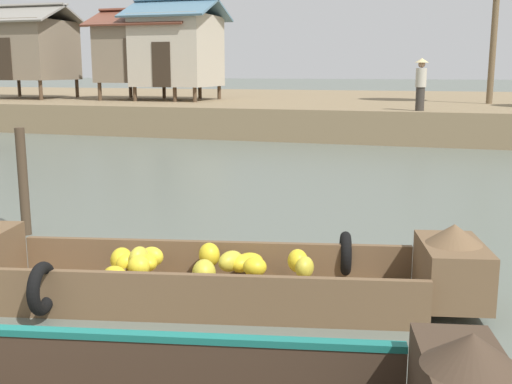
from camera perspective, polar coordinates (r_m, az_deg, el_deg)
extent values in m
plane|color=#596056|center=(13.07, 0.07, 0.56)|extent=(300.00, 300.00, 0.00)
cube|color=#7F6B4C|center=(30.45, 10.08, 7.49)|extent=(160.00, 20.00, 1.10)
cube|color=brown|center=(6.68, -4.50, -9.40)|extent=(4.57, 2.14, 0.12)
cube|color=brown|center=(7.15, -3.76, -5.95)|extent=(4.33, 1.00, 0.37)
cube|color=brown|center=(6.06, -5.44, -9.15)|extent=(4.33, 1.00, 0.37)
cube|color=brown|center=(6.64, 17.49, -6.88)|extent=(0.82, 1.16, 0.57)
cone|color=brown|center=(6.54, 17.68, -3.67)|extent=(0.67, 0.67, 0.20)
cube|color=brown|center=(6.81, -12.42, -6.90)|extent=(0.43, 1.13, 0.05)
torus|color=black|center=(7.18, 8.17, -5.65)|extent=(0.23, 0.53, 0.52)
torus|color=black|center=(6.37, -18.98, -8.36)|extent=(0.23, 0.53, 0.52)
ellipsoid|color=yellow|center=(6.78, -10.01, -6.36)|extent=(0.37, 0.36, 0.19)
ellipsoid|color=gold|center=(6.76, -10.66, -5.98)|extent=(0.22, 0.28, 0.25)
ellipsoid|color=yellow|center=(6.71, -1.38, -6.55)|extent=(0.29, 0.32, 0.19)
ellipsoid|color=yellow|center=(6.47, -12.77, -7.56)|extent=(0.36, 0.33, 0.22)
ellipsoid|color=yellow|center=(6.83, -11.60, -6.38)|extent=(0.32, 0.34, 0.22)
ellipsoid|color=yellow|center=(6.44, -0.11, -6.87)|extent=(0.28, 0.27, 0.20)
ellipsoid|color=gold|center=(6.83, -10.59, -6.20)|extent=(0.38, 0.38, 0.21)
ellipsoid|color=gold|center=(6.62, 4.46, -6.90)|extent=(0.22, 0.27, 0.24)
ellipsoid|color=yellow|center=(6.89, -4.30, -5.76)|extent=(0.32, 0.34, 0.27)
ellipsoid|color=yellow|center=(6.71, 3.84, -6.30)|extent=(0.28, 0.32, 0.25)
ellipsoid|color=gold|center=(6.24, -4.79, -7.39)|extent=(0.31, 0.34, 0.27)
ellipsoid|color=gold|center=(6.71, -2.34, -6.34)|extent=(0.30, 0.38, 0.22)
ellipsoid|color=yellow|center=(6.91, -12.20, -6.11)|extent=(0.32, 0.35, 0.27)
ellipsoid|color=yellow|center=(6.86, -0.59, -6.35)|extent=(0.36, 0.32, 0.19)
ellipsoid|color=yellow|center=(6.64, -10.68, -6.69)|extent=(0.32, 0.31, 0.23)
ellipsoid|color=yellow|center=(6.92, -9.48, -5.85)|extent=(0.26, 0.19, 0.22)
cube|color=#3D2D21|center=(5.00, -22.13, -14.17)|extent=(5.61, 1.22, 0.43)
cube|color=#196B60|center=(4.90, -22.34, -11.63)|extent=(5.61, 1.23, 0.05)
cone|color=#3D2D21|center=(3.74, 19.16, -13.52)|extent=(0.66, 0.66, 0.20)
cylinder|color=#4C3826|center=(28.81, -19.11, 8.79)|extent=(0.16, 0.16, 0.85)
cylinder|color=#4C3826|center=(32.99, -20.85, 8.90)|extent=(0.16, 0.16, 0.85)
cylinder|color=#4C3826|center=(31.11, -16.06, 9.10)|extent=(0.16, 0.16, 0.85)
cube|color=#7A6B56|center=(30.90, -20.26, 12.06)|extent=(3.65, 3.19, 2.62)
cube|color=#2D2319|center=(29.61, -22.12, 11.20)|extent=(0.80, 0.04, 1.80)
cube|color=gray|center=(30.35, -21.40, 14.99)|extent=(4.35, 2.09, 0.92)
cube|color=gray|center=(31.62, -19.56, 14.93)|extent=(4.35, 2.09, 0.92)
cylinder|color=#4C3826|center=(27.65, -14.11, 8.90)|extent=(0.16, 0.16, 0.76)
cylinder|color=#4C3826|center=(26.02, -7.44, 9.02)|extent=(0.16, 0.16, 0.76)
cylinder|color=#4C3826|center=(30.00, -11.41, 9.16)|extent=(0.16, 0.16, 0.76)
cylinder|color=#4C3826|center=(28.51, -5.16, 9.24)|extent=(0.16, 0.16, 0.76)
cube|color=#7A6B56|center=(27.99, -9.67, 12.40)|extent=(3.88, 3.11, 2.47)
cube|color=#2D2319|center=(26.58, -11.21, 11.70)|extent=(0.80, 0.04, 1.80)
cube|color=brown|center=(27.37, -10.54, 15.51)|extent=(4.58, 2.05, 0.86)
cube|color=brown|center=(28.76, -9.05, 15.34)|extent=(4.58, 2.05, 0.86)
cylinder|color=#4C3826|center=(26.77, -11.03, 8.79)|extent=(0.16, 0.16, 0.59)
cylinder|color=#4C3826|center=(25.61, -5.62, 8.84)|extent=(0.16, 0.16, 0.59)
cylinder|color=#4C3826|center=(29.29, -8.41, 9.06)|extent=(0.16, 0.16, 0.59)
cylinder|color=#4C3826|center=(28.24, -3.39, 9.09)|extent=(0.16, 0.16, 0.59)
cube|color=#B2A893|center=(27.44, -7.20, 12.67)|extent=(3.10, 3.22, 2.95)
cube|color=#2D2319|center=(25.95, -8.67, 11.44)|extent=(0.80, 0.04, 1.80)
cube|color=slate|center=(26.81, -8.03, 16.40)|extent=(3.80, 2.10, 0.90)
cube|color=slate|center=(28.27, -6.59, 16.16)|extent=(3.80, 2.10, 0.90)
cylinder|color=brown|center=(26.05, 20.96, 13.52)|extent=(0.24, 0.24, 5.41)
cylinder|color=#332D28|center=(20.86, 14.78, 8.23)|extent=(0.28, 0.28, 0.75)
cylinder|color=#B7AD99|center=(20.84, 14.88, 10.08)|extent=(0.34, 0.34, 0.60)
sphere|color=#9E7556|center=(20.84, 14.93, 11.24)|extent=(0.22, 0.22, 0.22)
cone|color=tan|center=(20.84, 14.95, 11.57)|extent=(0.44, 0.44, 0.14)
cylinder|color=#423323|center=(9.69, -20.54, 0.87)|extent=(0.14, 0.14, 1.58)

